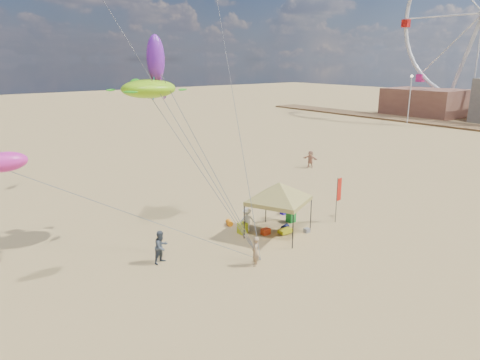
{
  "coord_description": "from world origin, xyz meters",
  "views": [
    {
      "loc": [
        -15.0,
        -16.24,
        10.73
      ],
      "look_at": [
        0.0,
        3.0,
        4.0
      ],
      "focal_mm": 32.77,
      "sensor_mm": 36.0,
      "label": 1
    }
  ],
  "objects": [
    {
      "name": "chair_yellow",
      "position": [
        1.15,
        4.22,
        0.35
      ],
      "size": [
        0.5,
        0.5,
        0.7
      ],
      "primitive_type": "cube",
      "color": "#B6C616",
      "rests_on": "ground"
    },
    {
      "name": "fish_kite",
      "position": [
        -11.88,
        3.61,
        6.65
      ],
      "size": [
        2.09,
        1.54,
        0.84
      ],
      "primitive_type": "ellipsoid",
      "rotation": [
        0.0,
        0.0,
        -0.36
      ],
      "color": "#DA269B",
      "rests_on": "ground"
    },
    {
      "name": "ground",
      "position": [
        0.0,
        0.0,
        0.0
      ],
      "size": [
        280.0,
        280.0,
        0.0
      ],
      "primitive_type": "plane",
      "color": "tan",
      "rests_on": "ground"
    },
    {
      "name": "turtle_kite",
      "position": [
        -3.42,
        7.14,
        9.11
      ],
      "size": [
        3.62,
        3.1,
        1.07
      ],
      "primitive_type": "ellipsoid",
      "rotation": [
        0.0,
        0.0,
        -0.17
      ],
      "color": "#8FDC12",
      "rests_on": "ground"
    },
    {
      "name": "crate_grey",
      "position": [
        4.5,
        1.8,
        0.14
      ],
      "size": [
        0.34,
        0.3,
        0.28
      ],
      "primitive_type": "cube",
      "color": "slate",
      "rests_on": "ground"
    },
    {
      "name": "cooler_red",
      "position": [
        2.21,
        3.18,
        0.19
      ],
      "size": [
        0.54,
        0.38,
        0.38
      ],
      "primitive_type": "cube",
      "color": "red",
      "rests_on": "ground"
    },
    {
      "name": "beach_cart",
      "position": [
        3.25,
        2.47,
        0.2
      ],
      "size": [
        0.9,
        0.5,
        0.24
      ],
      "primitive_type": "cube",
      "color": "#C8C916",
      "rests_on": "ground"
    },
    {
      "name": "squid_kite",
      "position": [
        -2.99,
        6.93,
        10.77
      ],
      "size": [
        1.25,
        1.25,
        2.65
      ],
      "primitive_type": "ellipsoid",
      "rotation": [
        0.0,
        0.0,
        0.27
      ],
      "color": "purple",
      "rests_on": "ground"
    },
    {
      "name": "chair_green",
      "position": [
        5.04,
        3.8,
        0.35
      ],
      "size": [
        0.5,
        0.5,
        0.7
      ],
      "primitive_type": "cube",
      "color": "#198A2C",
      "rests_on": "ground"
    },
    {
      "name": "bag_navy",
      "position": [
        3.68,
        2.96,
        0.18
      ],
      "size": [
        0.69,
        0.54,
        0.36
      ],
      "primitive_type": "cylinder",
      "rotation": [
        0.0,
        1.57,
        0.35
      ],
      "color": "#0C0F35",
      "rests_on": "ground"
    },
    {
      "name": "person_near_b",
      "position": [
        -4.91,
        3.66,
        0.93
      ],
      "size": [
        1.07,
        0.95,
        1.85
      ],
      "primitive_type": "imported",
      "rotation": [
        0.0,
        0.0,
        0.32
      ],
      "color": "#3B4651",
      "rests_on": "ground"
    },
    {
      "name": "person_near_c",
      "position": [
        1.59,
        4.32,
        0.8
      ],
      "size": [
        1.19,
        0.97,
        1.6
      ],
      "primitive_type": "imported",
      "rotation": [
        0.0,
        0.0,
        2.71
      ],
      "color": "white",
      "rests_on": "ground"
    },
    {
      "name": "cooler_blue",
      "position": [
        5.77,
        5.23,
        0.19
      ],
      "size": [
        0.54,
        0.38,
        0.38
      ],
      "primitive_type": "cube",
      "color": "#2213A0",
      "rests_on": "ground"
    },
    {
      "name": "building_north",
      "position": [
        67.0,
        30.0,
        2.6
      ],
      "size": [
        10.0,
        14.0,
        5.2
      ],
      "primitive_type": "cube",
      "color": "#8C5947",
      "rests_on": "ground"
    },
    {
      "name": "bag_orange",
      "position": [
        1.33,
        5.88,
        0.18
      ],
      "size": [
        0.54,
        0.69,
        0.36
      ],
      "primitive_type": "cylinder",
      "rotation": [
        0.0,
        1.57,
        1.22
      ],
      "color": "orange",
      "rests_on": "ground"
    },
    {
      "name": "canopy_tent",
      "position": [
        2.83,
        2.71,
        3.31
      ],
      "size": [
        5.88,
        5.88,
        3.97
      ],
      "color": "black",
      "rests_on": "ground"
    },
    {
      "name": "person_near_a",
      "position": [
        -1.11,
        0.25,
        0.81
      ],
      "size": [
        0.7,
        0.69,
        1.63
      ],
      "primitive_type": "imported",
      "rotation": [
        0.0,
        0.0,
        3.88
      ],
      "color": "tan",
      "rests_on": "ground"
    },
    {
      "name": "person_far_c",
      "position": [
        17.61,
        13.86,
        0.88
      ],
      "size": [
        1.02,
        1.72,
        1.76
      ],
      "primitive_type": "imported",
      "rotation": [
        0.0,
        0.0,
        5.04
      ],
      "color": "tan",
      "rests_on": "ground"
    },
    {
      "name": "lamp_north",
      "position": [
        55.0,
        26.0,
        5.52
      ],
      "size": [
        0.5,
        0.5,
        8.25
      ],
      "color": "silver",
      "rests_on": "ground"
    },
    {
      "name": "feather_flag",
      "position": [
        7.55,
        1.89,
        2.09
      ],
      "size": [
        0.48,
        0.06,
        3.13
      ],
      "color": "black",
      "rests_on": "ground"
    }
  ]
}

